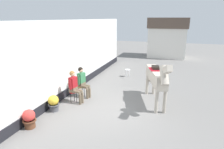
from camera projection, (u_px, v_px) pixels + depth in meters
The scene contains 9 objects.
ground_plane at pixel (129, 85), 10.52m from camera, with size 40.00×40.00×0.00m, color slate.
pub_facade_wall at pixel (72, 59), 9.48m from camera, with size 0.34×14.00×3.40m.
distant_cottage at pixel (167, 37), 17.59m from camera, with size 3.40×2.60×3.50m.
seated_visitor_near at pixel (74, 85), 8.15m from camera, with size 0.61×0.49×1.39m.
seated_visitor_far at pixel (82, 81), 8.75m from camera, with size 0.61×0.48×1.39m.
saddled_horse_center at pixel (157, 77), 7.94m from camera, with size 1.22×2.88×2.06m.
flower_planter_near at pixel (29, 118), 6.35m from camera, with size 0.43×0.43×0.64m.
flower_planter_middle at pixel (54, 103), 7.52m from camera, with size 0.43×0.43×0.64m.
spare_stool_white at pixel (128, 70), 11.87m from camera, with size 0.32×0.32×0.46m.
Camera 1 is at (2.20, -6.74, 3.49)m, focal length 31.27 mm.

